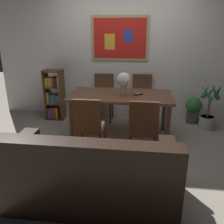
{
  "coord_description": "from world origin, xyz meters",
  "views": [
    {
      "loc": [
        0.34,
        -3.23,
        1.8
      ],
      "look_at": [
        -0.05,
        -0.07,
        0.65
      ],
      "focal_mm": 38.26,
      "sensor_mm": 36.0,
      "label": 1
    }
  ],
  "objects_px": {
    "dining_chair_near_left": "(89,123)",
    "flower_vase": "(124,81)",
    "dining_table": "(121,100)",
    "bookshelf": "(55,96)",
    "tv_remote": "(138,94)",
    "dining_chair_far_left": "(103,93)",
    "potted_ivy": "(193,109)",
    "dining_chair_near_right": "(143,126)",
    "dining_chair_far_right": "(142,94)",
    "potted_palm": "(208,112)",
    "leather_couch": "(89,176)"
  },
  "relations": [
    {
      "from": "dining_chair_near_left",
      "to": "flower_vase",
      "type": "xyz_separation_m",
      "value": [
        0.41,
        0.78,
        0.43
      ]
    },
    {
      "from": "flower_vase",
      "to": "dining_table",
      "type": "bearing_deg",
      "value": 156.91
    },
    {
      "from": "bookshelf",
      "to": "flower_vase",
      "type": "height_order",
      "value": "flower_vase"
    },
    {
      "from": "dining_table",
      "to": "tv_remote",
      "type": "xyz_separation_m",
      "value": [
        0.28,
        0.01,
        0.1
      ]
    },
    {
      "from": "dining_chair_far_left",
      "to": "potted_ivy",
      "type": "relative_size",
      "value": 1.76
    },
    {
      "from": "dining_table",
      "to": "dining_chair_near_right",
      "type": "height_order",
      "value": "dining_chair_near_right"
    },
    {
      "from": "dining_chair_far_right",
      "to": "potted_palm",
      "type": "xyz_separation_m",
      "value": [
        1.22,
        -0.31,
        -0.21
      ]
    },
    {
      "from": "leather_couch",
      "to": "potted_palm",
      "type": "bearing_deg",
      "value": 51.46
    },
    {
      "from": "tv_remote",
      "to": "dining_chair_far_right",
      "type": "bearing_deg",
      "value": 85.61
    },
    {
      "from": "dining_chair_far_right",
      "to": "bookshelf",
      "type": "height_order",
      "value": "bookshelf"
    },
    {
      "from": "dining_table",
      "to": "dining_chair_near_left",
      "type": "bearing_deg",
      "value": -114.47
    },
    {
      "from": "dining_chair_near_left",
      "to": "dining_chair_near_right",
      "type": "distance_m",
      "value": 0.74
    },
    {
      "from": "dining_table",
      "to": "dining_chair_near_left",
      "type": "relative_size",
      "value": 1.84
    },
    {
      "from": "potted_palm",
      "to": "bookshelf",
      "type": "bearing_deg",
      "value": 176.69
    },
    {
      "from": "dining_chair_near_right",
      "to": "dining_chair_far_right",
      "type": "xyz_separation_m",
      "value": [
        -0.04,
        1.6,
        0.0
      ]
    },
    {
      "from": "dining_chair_near_right",
      "to": "flower_vase",
      "type": "distance_m",
      "value": 0.95
    },
    {
      "from": "dining_chair_far_right",
      "to": "flower_vase",
      "type": "height_order",
      "value": "flower_vase"
    },
    {
      "from": "dining_chair_near_right",
      "to": "flower_vase",
      "type": "relative_size",
      "value": 2.49
    },
    {
      "from": "potted_ivy",
      "to": "flower_vase",
      "type": "xyz_separation_m",
      "value": [
        -1.3,
        -0.79,
        0.68
      ]
    },
    {
      "from": "bookshelf",
      "to": "tv_remote",
      "type": "bearing_deg",
      "value": -21.7
    },
    {
      "from": "dining_table",
      "to": "dining_chair_near_right",
      "type": "xyz_separation_m",
      "value": [
        0.38,
        -0.79,
        -0.11
      ]
    },
    {
      "from": "dining_chair_near_left",
      "to": "bookshelf",
      "type": "bearing_deg",
      "value": 124.92
    },
    {
      "from": "dining_table",
      "to": "leather_couch",
      "type": "height_order",
      "value": "leather_couch"
    },
    {
      "from": "leather_couch",
      "to": "tv_remote",
      "type": "relative_size",
      "value": 11.82
    },
    {
      "from": "dining_chair_far_left",
      "to": "potted_palm",
      "type": "height_order",
      "value": "dining_chair_far_left"
    },
    {
      "from": "dining_table",
      "to": "bookshelf",
      "type": "bearing_deg",
      "value": 154.19
    },
    {
      "from": "dining_chair_far_left",
      "to": "bookshelf",
      "type": "height_order",
      "value": "bookshelf"
    },
    {
      "from": "dining_table",
      "to": "potted_ivy",
      "type": "xyz_separation_m",
      "value": [
        1.35,
        0.77,
        -0.36
      ]
    },
    {
      "from": "bookshelf",
      "to": "potted_palm",
      "type": "distance_m",
      "value": 2.96
    },
    {
      "from": "dining_chair_far_left",
      "to": "leather_couch",
      "type": "distance_m",
      "value": 2.47
    },
    {
      "from": "bookshelf",
      "to": "potted_palm",
      "type": "height_order",
      "value": "bookshelf"
    },
    {
      "from": "dining_chair_far_left",
      "to": "bookshelf",
      "type": "bearing_deg",
      "value": -174.12
    },
    {
      "from": "leather_couch",
      "to": "flower_vase",
      "type": "bearing_deg",
      "value": 82.38
    },
    {
      "from": "potted_ivy",
      "to": "bookshelf",
      "type": "bearing_deg",
      "value": -178.01
    },
    {
      "from": "potted_palm",
      "to": "flower_vase",
      "type": "xyz_separation_m",
      "value": [
        -1.52,
        -0.52,
        0.64
      ]
    },
    {
      "from": "leather_couch",
      "to": "potted_ivy",
      "type": "height_order",
      "value": "leather_couch"
    },
    {
      "from": "bookshelf",
      "to": "flower_vase",
      "type": "relative_size",
      "value": 2.73
    },
    {
      "from": "tv_remote",
      "to": "dining_chair_far_left",
      "type": "bearing_deg",
      "value": 132.19
    },
    {
      "from": "dining_chair_near_left",
      "to": "tv_remote",
      "type": "relative_size",
      "value": 5.98
    },
    {
      "from": "leather_couch",
      "to": "bookshelf",
      "type": "relative_size",
      "value": 1.8
    },
    {
      "from": "dining_chair_near_right",
      "to": "bookshelf",
      "type": "bearing_deg",
      "value": 140.34
    },
    {
      "from": "dining_chair_far_right",
      "to": "flower_vase",
      "type": "xyz_separation_m",
      "value": [
        -0.3,
        -0.83,
        0.43
      ]
    },
    {
      "from": "bookshelf",
      "to": "potted_palm",
      "type": "xyz_separation_m",
      "value": [
        2.95,
        -0.17,
        -0.15
      ]
    },
    {
      "from": "dining_table",
      "to": "dining_chair_far_left",
      "type": "xyz_separation_m",
      "value": [
        -0.41,
        0.77,
        -0.11
      ]
    },
    {
      "from": "dining_chair_near_left",
      "to": "dining_chair_near_right",
      "type": "xyz_separation_m",
      "value": [
        0.74,
        0.0,
        0.0
      ]
    },
    {
      "from": "leather_couch",
      "to": "bookshelf",
      "type": "distance_m",
      "value": 2.65
    },
    {
      "from": "dining_chair_near_right",
      "to": "potted_palm",
      "type": "bearing_deg",
      "value": 47.61
    },
    {
      "from": "dining_chair_far_right",
      "to": "dining_chair_far_left",
      "type": "xyz_separation_m",
      "value": [
        -0.76,
        -0.04,
        0.0
      ]
    },
    {
      "from": "bookshelf",
      "to": "dining_chair_far_left",
      "type": "bearing_deg",
      "value": 5.88
    },
    {
      "from": "potted_ivy",
      "to": "leather_couch",
      "type": "bearing_deg",
      "value": -121.93
    }
  ]
}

